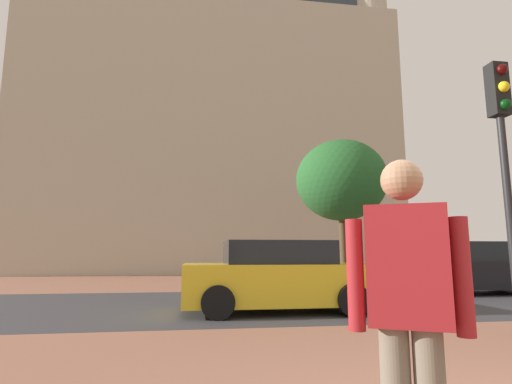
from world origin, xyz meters
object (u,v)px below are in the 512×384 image
(traffic_light_pole, at_px, (503,139))
(person_skater, at_px, (408,306))
(car_black, at_px, (473,269))
(car_yellow, at_px, (277,277))

(traffic_light_pole, bearing_deg, person_skater, -136.10)
(person_skater, xyz_separation_m, car_black, (7.39, 9.52, -0.21))
(car_yellow, relative_size, traffic_light_pole, 0.92)
(car_black, xyz_separation_m, traffic_light_pole, (-3.61, -5.88, 2.31))
(person_skater, relative_size, car_black, 0.38)
(person_skater, height_order, car_black, person_skater)
(car_black, bearing_deg, person_skater, -127.83)
(person_skater, distance_m, traffic_light_pole, 5.65)
(person_skater, bearing_deg, car_black, 52.17)
(car_black, height_order, traffic_light_pole, traffic_light_pole)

